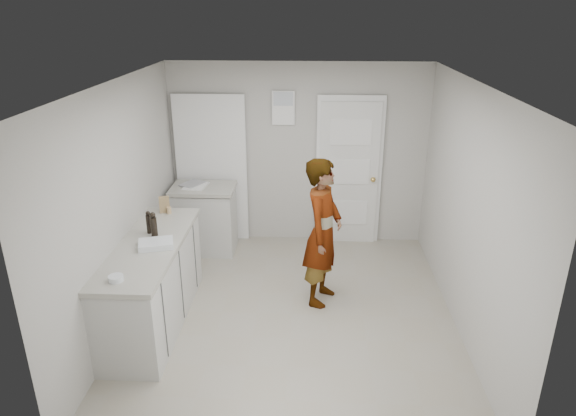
# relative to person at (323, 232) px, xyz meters

# --- Properties ---
(ground) EXTENTS (4.00, 4.00, 0.00)m
(ground) POSITION_rel_person_xyz_m (-0.32, -0.33, -0.84)
(ground) COLOR #9D9583
(ground) RESTS_ON ground
(room_shell) EXTENTS (4.00, 4.00, 4.00)m
(room_shell) POSITION_rel_person_xyz_m (-0.50, 1.62, 0.18)
(room_shell) COLOR #AEACA5
(room_shell) RESTS_ON ground
(main_counter) EXTENTS (0.64, 1.96, 0.93)m
(main_counter) POSITION_rel_person_xyz_m (-1.77, -0.53, -0.42)
(main_counter) COLOR silver
(main_counter) RESTS_ON ground
(side_counter) EXTENTS (0.84, 0.61, 0.93)m
(side_counter) POSITION_rel_person_xyz_m (-1.57, 1.22, -0.41)
(side_counter) COLOR silver
(side_counter) RESTS_ON ground
(person) EXTENTS (0.58, 0.71, 1.69)m
(person) POSITION_rel_person_xyz_m (0.00, 0.00, 0.00)
(person) COLOR silver
(person) RESTS_ON ground
(cake_mix_box) EXTENTS (0.13, 0.09, 0.19)m
(cake_mix_box) POSITION_rel_person_xyz_m (-1.83, 0.30, 0.18)
(cake_mix_box) COLOR olive
(cake_mix_box) RESTS_ON main_counter
(spice_jar) EXTENTS (0.05, 0.05, 0.08)m
(spice_jar) POSITION_rel_person_xyz_m (-1.77, 0.27, 0.12)
(spice_jar) COLOR tan
(spice_jar) RESTS_ON main_counter
(oil_cruet_a) EXTENTS (0.07, 0.07, 0.28)m
(oil_cruet_a) POSITION_rel_person_xyz_m (-1.75, -0.37, 0.21)
(oil_cruet_a) COLOR black
(oil_cruet_a) RESTS_ON main_counter
(oil_cruet_b) EXTENTS (0.05, 0.05, 0.25)m
(oil_cruet_b) POSITION_rel_person_xyz_m (-1.84, -0.28, 0.20)
(oil_cruet_b) COLOR black
(oil_cruet_b) RESTS_ON main_counter
(baking_dish) EXTENTS (0.39, 0.32, 0.06)m
(baking_dish) POSITION_rel_person_xyz_m (-1.67, -0.60, 0.11)
(baking_dish) COLOR silver
(baking_dish) RESTS_ON main_counter
(egg_bowl) EXTENTS (0.13, 0.13, 0.05)m
(egg_bowl) POSITION_rel_person_xyz_m (-1.83, -1.29, 0.11)
(egg_bowl) COLOR silver
(egg_bowl) RESTS_ON main_counter
(papers) EXTENTS (0.32, 0.38, 0.01)m
(papers) POSITION_rel_person_xyz_m (-1.67, 1.24, 0.09)
(papers) COLOR white
(papers) RESTS_ON side_counter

